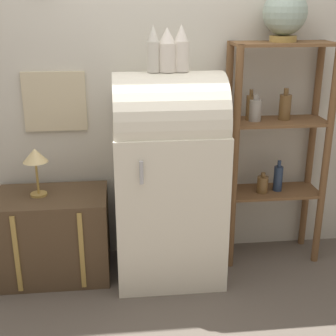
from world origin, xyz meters
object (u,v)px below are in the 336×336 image
suitcase_trunk (54,235)px  vase_center (167,51)px  refrigerator (168,175)px  desk_lamp (35,159)px  globe (285,14)px  vase_right (181,50)px  vase_left (153,50)px

suitcase_trunk → vase_center: (0.78, -0.04, 1.24)m
refrigerator → suitcase_trunk: 0.90m
desk_lamp → globe: bearing=3.9°
refrigerator → globe: bearing=11.7°
vase_center → desk_lamp: vase_center is taller
desk_lamp → vase_right: bearing=-3.0°
suitcase_trunk → refrigerator: bearing=-2.8°
vase_center → vase_left: bearing=-173.7°
suitcase_trunk → vase_left: size_ratio=2.65×
vase_left → vase_right: 0.17m
vase_left → refrigerator: bearing=6.4°
suitcase_trunk → vase_right: size_ratio=2.64×
suitcase_trunk → globe: globe is taller
globe → vase_left: (-0.87, -0.17, -0.20)m
suitcase_trunk → desk_lamp: bearing=173.6°
vase_left → vase_center: vase_left is taller
refrigerator → vase_right: bearing=-1.8°
refrigerator → vase_left: 0.82m
vase_right → desk_lamp: bearing=177.0°
vase_center → desk_lamp: bearing=176.8°
globe → suitcase_trunk: bearing=-175.6°
vase_right → desk_lamp: 1.17m
refrigerator → vase_center: bearing=-172.2°
suitcase_trunk → globe: bearing=4.4°
globe → desk_lamp: (-1.64, -0.11, -0.89)m
globe → vase_left: globe is taller
suitcase_trunk → vase_right: 1.52m
desk_lamp → vase_left: bearing=-4.3°
suitcase_trunk → vase_left: bearing=-4.1°
refrigerator → vase_right: (0.08, -0.00, 0.81)m
suitcase_trunk → vase_center: vase_center is taller
vase_left → vase_center: (0.09, 0.01, -0.01)m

